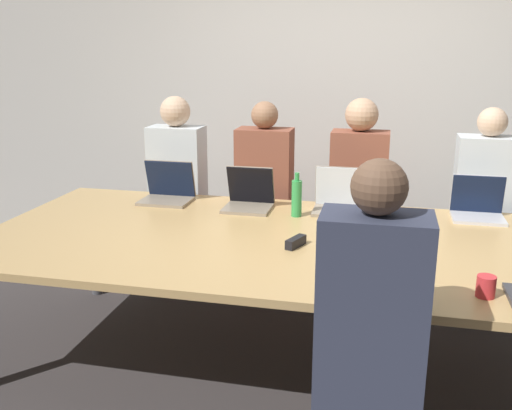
# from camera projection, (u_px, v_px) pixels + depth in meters

# --- Properties ---
(ground_plane) EXTENTS (24.00, 24.00, 0.00)m
(ground_plane) POSITION_uv_depth(u_px,v_px,m) (310.00, 363.00, 3.31)
(ground_plane) COLOR #383333
(curtain_wall) EXTENTS (12.00, 0.06, 2.80)m
(curtain_wall) POSITION_uv_depth(u_px,v_px,m) (344.00, 94.00, 4.68)
(curtain_wall) COLOR beige
(curtain_wall) RESTS_ON ground_plane
(conference_table) EXTENTS (3.71, 1.60, 0.76)m
(conference_table) POSITION_uv_depth(u_px,v_px,m) (313.00, 248.00, 3.12)
(conference_table) COLOR tan
(conference_table) RESTS_ON ground_plane
(laptop_far_right) EXTENTS (0.31, 0.25, 0.26)m
(laptop_far_right) POSITION_uv_depth(u_px,v_px,m) (478.00, 206.00, 3.50)
(laptop_far_right) COLOR silver
(laptop_far_right) RESTS_ON conference_table
(person_far_right) EXTENTS (0.40, 0.24, 1.40)m
(person_far_right) POSITION_uv_depth(u_px,v_px,m) (482.00, 215.00, 3.87)
(person_far_right) COLOR #2D2D38
(person_far_right) RESTS_ON ground_plane
(laptop_near_midright) EXTENTS (0.34, 0.27, 0.28)m
(laptop_near_midright) POSITION_uv_depth(u_px,v_px,m) (385.00, 280.00, 2.38)
(laptop_near_midright) COLOR gray
(laptop_near_midright) RESTS_ON conference_table
(person_near_midright) EXTENTS (0.40, 0.24, 1.41)m
(person_near_midright) POSITION_uv_depth(u_px,v_px,m) (370.00, 349.00, 2.14)
(person_near_midright) COLOR #2D2D38
(person_near_midright) RESTS_ON ground_plane
(laptop_far_left) EXTENTS (0.34, 0.27, 0.27)m
(laptop_far_left) POSITION_uv_depth(u_px,v_px,m) (168.00, 190.00, 3.88)
(laptop_far_left) COLOR gray
(laptop_far_left) RESTS_ON conference_table
(person_far_left) EXTENTS (0.40, 0.24, 1.43)m
(person_far_left) POSITION_uv_depth(u_px,v_px,m) (178.00, 194.00, 4.33)
(person_far_left) COLOR #2D2D38
(person_far_left) RESTS_ON ground_plane
(cup_near_right) EXTENTS (0.08, 0.08, 0.09)m
(cup_near_right) POSITION_uv_depth(u_px,v_px,m) (486.00, 286.00, 2.40)
(cup_near_right) COLOR red
(cup_near_right) RESTS_ON conference_table
(laptop_far_midleft) EXTENTS (0.31, 0.28, 0.27)m
(laptop_far_midleft) POSITION_uv_depth(u_px,v_px,m) (249.00, 197.00, 3.70)
(laptop_far_midleft) COLOR gray
(laptop_far_midleft) RESTS_ON conference_table
(person_far_midleft) EXTENTS (0.40, 0.24, 1.40)m
(person_far_midleft) POSITION_uv_depth(u_px,v_px,m) (264.00, 200.00, 4.23)
(person_far_midleft) COLOR #2D2D38
(person_far_midleft) RESTS_ON ground_plane
(laptop_far_center) EXTENTS (0.36, 0.27, 0.28)m
(laptop_far_center) POSITION_uv_depth(u_px,v_px,m) (342.00, 199.00, 3.64)
(laptop_far_center) COLOR gray
(laptop_far_center) RESTS_ON conference_table
(person_far_center) EXTENTS (0.40, 0.24, 1.44)m
(person_far_center) POSITION_uv_depth(u_px,v_px,m) (357.00, 201.00, 4.09)
(person_far_center) COLOR #2D2D38
(person_far_center) RESTS_ON ground_plane
(bottle_far_center) EXTENTS (0.06, 0.06, 0.28)m
(bottle_far_center) POSITION_uv_depth(u_px,v_px,m) (297.00, 198.00, 3.52)
(bottle_far_center) COLOR green
(bottle_far_center) RESTS_ON conference_table
(stapler) EXTENTS (0.10, 0.16, 0.05)m
(stapler) POSITION_uv_depth(u_px,v_px,m) (296.00, 242.00, 3.00)
(stapler) COLOR black
(stapler) RESTS_ON conference_table
(notebook) EXTENTS (0.20, 0.16, 0.02)m
(notebook) POSITION_uv_depth(u_px,v_px,m) (343.00, 250.00, 2.93)
(notebook) COLOR maroon
(notebook) RESTS_ON conference_table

